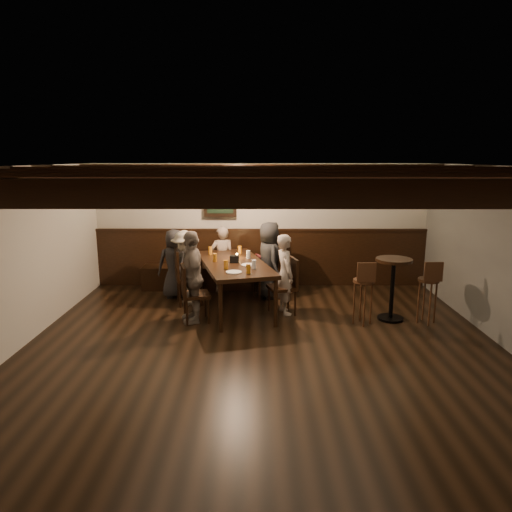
{
  "coord_description": "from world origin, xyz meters",
  "views": [
    {
      "loc": [
        -0.07,
        -5.39,
        2.5
      ],
      "look_at": [
        -0.1,
        1.3,
        1.06
      ],
      "focal_mm": 32.0,
      "sensor_mm": 36.0,
      "label": 1
    }
  ],
  "objects_px": {
    "dining_table": "(234,266)",
    "person_bench_left": "(175,264)",
    "chair_left_near": "(188,287)",
    "person_right_near": "(269,260)",
    "chair_left_far": "(195,304)",
    "person_left_near": "(186,268)",
    "person_bench_centre": "(222,259)",
    "bar_stool_right": "(427,300)",
    "chair_right_near": "(268,281)",
    "person_right_far": "(285,274)",
    "person_bench_right": "(270,258)",
    "high_top_table": "(393,280)",
    "bar_stool_left": "(363,301)",
    "chair_right_far": "(283,297)",
    "person_left_far": "(192,277)"
  },
  "relations": [
    {
      "from": "dining_table",
      "to": "person_bench_left",
      "type": "distance_m",
      "value": 1.28
    },
    {
      "from": "person_bench_left",
      "to": "person_bench_right",
      "type": "distance_m",
      "value": 1.8
    },
    {
      "from": "person_bench_centre",
      "to": "person_right_far",
      "type": "relative_size",
      "value": 0.96
    },
    {
      "from": "chair_right_far",
      "to": "bar_stool_right",
      "type": "xyz_separation_m",
      "value": [
        2.19,
        -0.44,
        0.09
      ]
    },
    {
      "from": "bar_stool_left",
      "to": "person_bench_left",
      "type": "bearing_deg",
      "value": 156.09
    },
    {
      "from": "chair_right_near",
      "to": "person_bench_left",
      "type": "height_order",
      "value": "person_bench_left"
    },
    {
      "from": "chair_left_far",
      "to": "person_left_far",
      "type": "relative_size",
      "value": 0.62
    },
    {
      "from": "chair_right_near",
      "to": "person_right_far",
      "type": "xyz_separation_m",
      "value": [
        0.26,
        -0.86,
        0.35
      ]
    },
    {
      "from": "chair_left_near",
      "to": "person_right_near",
      "type": "height_order",
      "value": "person_right_near"
    },
    {
      "from": "person_bench_centre",
      "to": "bar_stool_right",
      "type": "height_order",
      "value": "person_bench_centre"
    },
    {
      "from": "person_bench_right",
      "to": "person_left_near",
      "type": "bearing_deg",
      "value": 15.26
    },
    {
      "from": "chair_left_far",
      "to": "person_bench_right",
      "type": "bearing_deg",
      "value": 129.83
    },
    {
      "from": "chair_left_far",
      "to": "person_left_near",
      "type": "relative_size",
      "value": 0.69
    },
    {
      "from": "person_right_far",
      "to": "bar_stool_right",
      "type": "relative_size",
      "value": 1.31
    },
    {
      "from": "chair_right_near",
      "to": "person_left_near",
      "type": "distance_m",
      "value": 1.51
    },
    {
      "from": "person_bench_left",
      "to": "person_bench_centre",
      "type": "xyz_separation_m",
      "value": [
        0.83,
        0.38,
        -0.0
      ]
    },
    {
      "from": "dining_table",
      "to": "person_left_near",
      "type": "xyz_separation_m",
      "value": [
        -0.84,
        0.24,
        -0.09
      ]
    },
    {
      "from": "person_bench_left",
      "to": "bar_stool_left",
      "type": "distance_m",
      "value": 3.4
    },
    {
      "from": "chair_right_far",
      "to": "high_top_table",
      "type": "bearing_deg",
      "value": -114.86
    },
    {
      "from": "person_bench_centre",
      "to": "high_top_table",
      "type": "height_order",
      "value": "person_bench_centre"
    },
    {
      "from": "person_right_far",
      "to": "person_left_near",
      "type": "bearing_deg",
      "value": 59.04
    },
    {
      "from": "person_bench_centre",
      "to": "bar_stool_right",
      "type": "relative_size",
      "value": 1.26
    },
    {
      "from": "dining_table",
      "to": "person_bench_left",
      "type": "height_order",
      "value": "person_bench_left"
    },
    {
      "from": "chair_left_near",
      "to": "high_top_table",
      "type": "xyz_separation_m",
      "value": [
        3.31,
        -0.78,
        0.35
      ]
    },
    {
      "from": "chair_right_near",
      "to": "person_right_far",
      "type": "distance_m",
      "value": 0.97
    },
    {
      "from": "chair_right_near",
      "to": "chair_right_far",
      "type": "height_order",
      "value": "chair_right_near"
    },
    {
      "from": "person_left_near",
      "to": "person_left_far",
      "type": "xyz_separation_m",
      "value": [
        0.24,
        -0.87,
        0.07
      ]
    },
    {
      "from": "chair_right_far",
      "to": "bar_stool_right",
      "type": "relative_size",
      "value": 0.92
    },
    {
      "from": "person_bench_left",
      "to": "person_bench_centre",
      "type": "relative_size",
      "value": 1.0
    },
    {
      "from": "chair_right_far",
      "to": "person_right_near",
      "type": "bearing_deg",
      "value": -1.95
    },
    {
      "from": "dining_table",
      "to": "person_bench_centre",
      "type": "bearing_deg",
      "value": 90.0
    },
    {
      "from": "person_bench_left",
      "to": "high_top_table",
      "type": "height_order",
      "value": "person_bench_left"
    },
    {
      "from": "dining_table",
      "to": "chair_right_near",
      "type": "relative_size",
      "value": 2.34
    },
    {
      "from": "person_bench_centre",
      "to": "person_right_far",
      "type": "bearing_deg",
      "value": 116.57
    },
    {
      "from": "chair_right_near",
      "to": "person_left_near",
      "type": "bearing_deg",
      "value": 90.0
    },
    {
      "from": "dining_table",
      "to": "chair_left_far",
      "type": "bearing_deg",
      "value": -147.95
    },
    {
      "from": "person_right_far",
      "to": "chair_left_near",
      "type": "bearing_deg",
      "value": 58.53
    },
    {
      "from": "person_bench_right",
      "to": "high_top_table",
      "type": "height_order",
      "value": "person_bench_right"
    },
    {
      "from": "person_bench_left",
      "to": "chair_right_near",
      "type": "bearing_deg",
      "value": 164.48
    },
    {
      "from": "person_right_near",
      "to": "high_top_table",
      "type": "height_order",
      "value": "person_right_near"
    },
    {
      "from": "person_bench_left",
      "to": "bar_stool_right",
      "type": "bearing_deg",
      "value": 146.97
    },
    {
      "from": "chair_left_near",
      "to": "chair_left_far",
      "type": "relative_size",
      "value": 1.08
    },
    {
      "from": "person_bench_right",
      "to": "dining_table",
      "type": "bearing_deg",
      "value": 45.0
    },
    {
      "from": "chair_right_near",
      "to": "person_bench_right",
      "type": "xyz_separation_m",
      "value": [
        0.06,
        0.48,
        0.32
      ]
    },
    {
      "from": "chair_left_far",
      "to": "person_bench_left",
      "type": "distance_m",
      "value": 1.41
    },
    {
      "from": "chair_left_near",
      "to": "person_left_near",
      "type": "height_order",
      "value": "person_left_near"
    },
    {
      "from": "bar_stool_left",
      "to": "bar_stool_right",
      "type": "distance_m",
      "value": 1.0
    },
    {
      "from": "person_right_near",
      "to": "bar_stool_left",
      "type": "height_order",
      "value": "person_right_near"
    },
    {
      "from": "person_right_far",
      "to": "bar_stool_right",
      "type": "height_order",
      "value": "person_right_far"
    },
    {
      "from": "person_left_near",
      "to": "bar_stool_right",
      "type": "height_order",
      "value": "person_left_near"
    }
  ]
}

